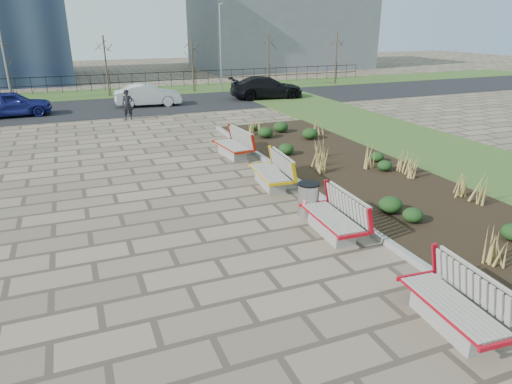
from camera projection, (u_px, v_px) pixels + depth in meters
name	position (u px, v px, depth m)	size (l,w,h in m)	color
ground	(242.00, 299.00, 8.59)	(120.00, 120.00, 0.00)	#7F6D57
planting_bed	(366.00, 178.00, 15.10)	(4.50, 18.00, 0.10)	black
planting_curb	(304.00, 186.00, 14.28)	(0.16, 18.00, 0.15)	gray
grass_verge_near	(475.00, 163.00, 16.77)	(5.00, 38.00, 0.04)	#33511E
grass_verge_far	(108.00, 93.00, 32.90)	(80.00, 5.00, 0.04)	#33511E
road	(117.00, 107.00, 27.69)	(80.00, 7.00, 0.02)	black
bench_a	(453.00, 302.00, 7.63)	(0.90, 2.10, 1.00)	#B40C1C
bench_b	(332.00, 215.00, 11.03)	(0.90, 2.10, 1.00)	red
bench_c	(270.00, 171.00, 14.30)	(0.90, 2.10, 1.00)	#E4B10C
bench_d	(232.00, 144.00, 17.46)	(0.90, 2.10, 1.00)	#B01C0B
litter_bin	(308.00, 200.00, 12.13)	(0.56, 0.56, 0.89)	#B2B2B7
pedestrian	(128.00, 105.00, 24.00)	(0.57, 0.38, 1.57)	black
car_blue	(11.00, 104.00, 24.70)	(1.63, 4.05, 1.38)	navy
car_silver	(148.00, 95.00, 27.81)	(1.38, 3.95, 1.30)	#B5B9BE
car_black	(267.00, 87.00, 30.57)	(2.00, 4.92, 1.43)	black
tree_b	(7.00, 70.00, 28.79)	(1.40, 1.40, 4.00)	#4C3D2D
tree_c	(106.00, 66.00, 30.89)	(1.40, 1.40, 4.00)	#4C3D2D
tree_d	(193.00, 63.00, 32.98)	(1.40, 1.40, 4.00)	#4C3D2D
tree_e	(269.00, 61.00, 35.08)	(1.40, 1.40, 4.00)	#4C3D2D
tree_f	(336.00, 59.00, 37.18)	(1.40, 1.40, 4.00)	#4C3D2D
lamp_west	(3.00, 54.00, 28.00)	(0.24, 0.60, 6.00)	gray
lamp_east	(221.00, 49.00, 32.90)	(0.24, 0.60, 6.00)	gray
railing_fence	(105.00, 82.00, 33.98)	(44.00, 0.10, 1.20)	black
building_grey	(280.00, 20.00, 50.30)	(18.00, 12.00, 10.00)	slate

